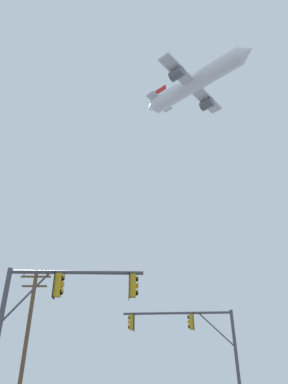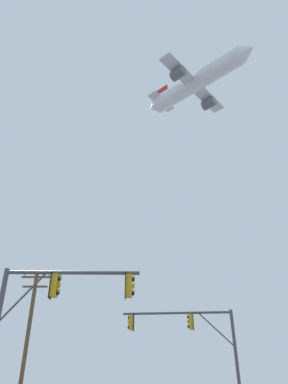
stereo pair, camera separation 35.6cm
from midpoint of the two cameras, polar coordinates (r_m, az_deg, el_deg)
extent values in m
cylinder|color=#4C4C51|center=(15.01, -11.46, -12.60)|extent=(5.42, 0.29, 0.15)
cylinder|color=#4C4C51|center=(15.20, -19.17, -15.67)|extent=(1.69, 0.12, 2.02)
cube|color=gold|center=(14.68, -2.58, -14.89)|extent=(0.27, 0.33, 0.90)
cylinder|color=gold|center=(14.81, -2.53, -12.98)|extent=(0.05, 0.05, 0.12)
cube|color=black|center=(14.68, -3.14, -14.88)|extent=(0.04, 0.46, 1.04)
sphere|color=black|center=(14.74, -1.97, -13.88)|extent=(0.20, 0.20, 0.20)
cylinder|color=gold|center=(14.76, -1.71, -13.66)|extent=(0.05, 0.21, 0.21)
sphere|color=orange|center=(14.67, -1.99, -14.94)|extent=(0.20, 0.20, 0.20)
cylinder|color=gold|center=(14.69, -1.73, -14.72)|extent=(0.05, 0.21, 0.21)
sphere|color=black|center=(14.61, -2.01, -16.00)|extent=(0.20, 0.20, 0.20)
cylinder|color=gold|center=(14.62, -1.74, -15.78)|extent=(0.05, 0.21, 0.21)
cube|color=gold|center=(15.01, -14.40, -14.36)|extent=(0.27, 0.33, 0.90)
cylinder|color=gold|center=(15.14, -14.16, -12.50)|extent=(0.05, 0.05, 0.12)
cube|color=black|center=(15.04, -14.94, -14.32)|extent=(0.04, 0.46, 1.04)
sphere|color=black|center=(15.05, -13.72, -13.41)|extent=(0.20, 0.20, 0.20)
cylinder|color=gold|center=(15.05, -13.44, -13.21)|extent=(0.05, 0.21, 0.21)
sphere|color=orange|center=(14.98, -13.84, -14.44)|extent=(0.20, 0.20, 0.20)
cylinder|color=gold|center=(14.98, -13.57, -14.23)|extent=(0.05, 0.21, 0.21)
sphere|color=black|center=(14.91, -13.98, -15.47)|extent=(0.20, 0.20, 0.20)
cylinder|color=gold|center=(14.91, -13.69, -15.27)|extent=(0.05, 0.21, 0.21)
cylinder|color=#4C4C51|center=(23.47, 14.34, -25.28)|extent=(0.20, 0.20, 6.08)
cylinder|color=#4C4C51|center=(23.53, 4.86, -18.90)|extent=(6.74, 0.69, 0.15)
cylinder|color=#4C4C51|center=(23.51, 11.14, -20.93)|extent=(2.08, 0.25, 2.03)
cube|color=gold|center=(23.58, -2.44, -20.29)|extent=(0.28, 0.34, 0.90)
cylinder|color=gold|center=(23.67, -2.41, -19.07)|extent=(0.05, 0.05, 0.12)
cube|color=black|center=(23.57, -2.08, -20.29)|extent=(0.06, 0.46, 1.04)
sphere|color=black|center=(23.64, -2.80, -19.64)|extent=(0.20, 0.20, 0.20)
cylinder|color=gold|center=(23.66, -2.96, -19.50)|extent=(0.06, 0.21, 0.21)
sphere|color=orange|center=(23.60, -2.81, -20.31)|extent=(0.20, 0.20, 0.20)
cylinder|color=gold|center=(23.62, -2.98, -20.17)|extent=(0.06, 0.21, 0.21)
sphere|color=black|center=(23.56, -2.83, -20.98)|extent=(0.20, 0.20, 0.20)
cylinder|color=gold|center=(23.57, -3.00, -20.84)|extent=(0.06, 0.21, 0.21)
cube|color=gold|center=(23.46, 7.20, -20.06)|extent=(0.28, 0.34, 0.90)
cylinder|color=gold|center=(23.55, 7.12, -18.83)|extent=(0.05, 0.05, 0.12)
cube|color=black|center=(23.47, 7.56, -20.04)|extent=(0.06, 0.46, 1.04)
sphere|color=black|center=(23.50, 6.78, -19.43)|extent=(0.20, 0.20, 0.20)
cylinder|color=gold|center=(23.51, 6.61, -19.29)|extent=(0.06, 0.21, 0.21)
sphere|color=orange|center=(23.46, 6.82, -20.10)|extent=(0.20, 0.20, 0.20)
cylinder|color=gold|center=(23.46, 6.65, -19.96)|extent=(0.06, 0.21, 0.21)
sphere|color=black|center=(23.41, 6.87, -20.78)|extent=(0.20, 0.20, 0.20)
cylinder|color=gold|center=(23.42, 6.69, -20.64)|extent=(0.06, 0.21, 0.21)
cylinder|color=brown|center=(27.15, -18.81, -21.49)|extent=(0.28, 0.28, 9.48)
cube|color=brown|center=(27.93, -17.41, -12.91)|extent=(2.20, 0.12, 0.12)
cube|color=brown|center=(27.76, -17.62, -14.29)|extent=(1.80, 0.12, 0.12)
cylinder|color=gray|center=(28.23, -19.16, -12.54)|extent=(0.10, 0.10, 0.18)
cylinder|color=gray|center=(27.72, -15.54, -12.79)|extent=(0.10, 0.10, 0.18)
cylinder|color=white|center=(60.21, 7.99, 17.11)|extent=(14.15, 12.91, 2.89)
cone|color=white|center=(57.71, 15.98, 20.91)|extent=(3.31, 3.38, 2.75)
cone|color=white|center=(63.86, 1.12, 13.46)|extent=(2.98, 3.04, 2.46)
cube|color=silver|center=(60.06, 7.64, 16.64)|extent=(11.64, 12.87, 0.33)
cylinder|color=#595B60|center=(62.17, 9.99, 13.82)|extent=(2.71, 2.66, 1.63)
cylinder|color=#595B60|center=(56.91, 5.14, 18.47)|extent=(2.71, 2.66, 1.63)
cube|color=#B21E1E|center=(64.12, 2.46, 15.27)|extent=(2.05, 1.83, 3.44)
cube|color=silver|center=(63.26, 2.36, 14.32)|extent=(4.80, 5.15, 0.18)
camera|label=1|loc=(0.18, -90.36, 0.20)|focal=33.04mm
camera|label=2|loc=(0.18, 89.64, -0.20)|focal=33.04mm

